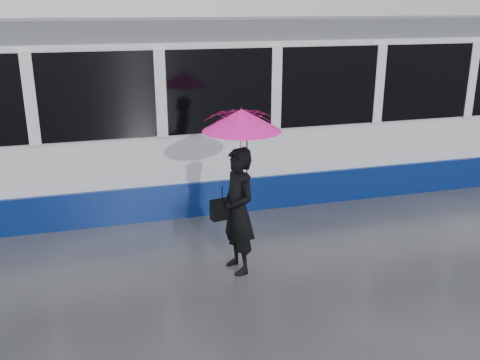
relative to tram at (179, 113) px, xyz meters
name	(u,v)px	position (x,y,z in m)	size (l,w,h in m)	color
ground	(259,239)	(0.80, -2.50, -1.64)	(90.00, 90.00, 0.00)	#2C2C31
rails	(221,190)	(0.80, 0.00, -1.63)	(34.00, 1.51, 0.02)	#3F3D38
tram	(179,113)	(0.00, 0.00, 0.00)	(26.00, 2.56, 3.35)	white
woman	(238,211)	(0.20, -3.39, -0.75)	(0.65, 0.43, 1.78)	black
umbrella	(242,135)	(0.25, -3.39, 0.32)	(1.24, 1.24, 1.20)	#FC157A
handbag	(222,209)	(-0.02, -3.37, -0.70)	(0.34, 0.20, 0.46)	black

